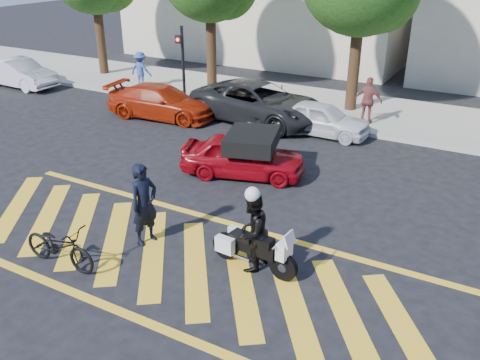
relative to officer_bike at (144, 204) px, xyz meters
The scene contains 15 objects.
ground 1.40m from the officer_bike, 16.32° to the right, with size 90.00×90.00×0.00m, color black.
sidewalk 11.78m from the officer_bike, 85.15° to the left, with size 60.00×5.00×0.15m, color #9E998E.
crosswalk 1.37m from the officer_bike, 16.94° to the right, with size 12.33×4.00×0.01m.
signal_pole 10.98m from the officer_bike, 120.24° to the left, with size 0.28×0.43×3.20m.
officer_bike is the anchor object (origin of this frame).
bicycle 1.95m from the officer_bike, 120.98° to the right, with size 0.64×1.82×0.96m, color black.
police_motorcycle 2.62m from the officer_bike, ahead, with size 2.01×0.66×0.89m.
officer_moto 2.57m from the officer_bike, ahead, with size 0.84×0.65×1.72m, color black.
red_convertible 4.29m from the officer_bike, 87.93° to the left, with size 1.44×3.57×1.22m, color maroon.
parked_far_left 16.07m from the officer_bike, 149.76° to the left, with size 1.38×3.96×1.31m, color silver.
parked_left 9.17m from the officer_bike, 124.63° to the left, with size 1.75×4.31×1.25m, color #9D2109.
parked_mid_left 9.07m from the officer_bike, 100.85° to the left, with size 2.46×5.33×1.48m, color black.
parked_mid_right 8.72m from the officer_bike, 84.12° to the left, with size 1.38×3.43×1.17m, color silver.
pedestrian_left 13.39m from the officer_bike, 129.27° to the left, with size 1.04×0.60×1.61m, color #324F8A.
pedestrian_right 10.46m from the officer_bike, 78.62° to the left, with size 1.00×0.42×1.70m, color brown.
Camera 1 is at (5.63, -7.35, 6.14)m, focal length 38.00 mm.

